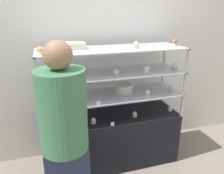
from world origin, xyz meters
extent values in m
plane|color=gray|center=(0.00, 0.00, 0.00)|extent=(20.00, 20.00, 0.00)
cube|color=silver|center=(0.00, 0.40, 1.30)|extent=(8.00, 0.05, 2.60)
cube|color=black|center=(0.00, 0.00, 0.32)|extent=(1.54, 0.50, 0.63)
cube|color=#B7B7BC|center=(-0.76, 0.24, 0.76)|extent=(0.02, 0.02, 0.26)
cube|color=#B7B7BC|center=(0.76, 0.24, 0.76)|extent=(0.02, 0.02, 0.26)
cube|color=#B7B7BC|center=(-0.76, -0.24, 0.76)|extent=(0.02, 0.02, 0.26)
cube|color=#B7B7BC|center=(0.76, -0.24, 0.76)|extent=(0.02, 0.02, 0.26)
cube|color=#B7BCC6|center=(0.00, 0.00, 0.88)|extent=(1.54, 0.50, 0.01)
cube|color=#B7B7BC|center=(-0.76, 0.24, 1.02)|extent=(0.02, 0.02, 0.26)
cube|color=#B7B7BC|center=(0.76, 0.24, 1.02)|extent=(0.02, 0.02, 0.26)
cube|color=#B7B7BC|center=(-0.76, -0.24, 1.02)|extent=(0.02, 0.02, 0.26)
cube|color=#B7B7BC|center=(0.76, -0.24, 1.02)|extent=(0.02, 0.02, 0.26)
cube|color=#B7BCC6|center=(0.00, 0.00, 1.14)|extent=(1.54, 0.50, 0.01)
cube|color=#B7B7BC|center=(-0.76, 0.24, 1.28)|extent=(0.02, 0.02, 0.26)
cube|color=#B7B7BC|center=(0.76, 0.24, 1.28)|extent=(0.02, 0.02, 0.26)
cube|color=#B7B7BC|center=(-0.76, -0.24, 1.28)|extent=(0.02, 0.02, 0.26)
cube|color=#B7B7BC|center=(0.76, -0.24, 1.28)|extent=(0.02, 0.02, 0.26)
cube|color=#B7BCC6|center=(0.00, 0.00, 1.40)|extent=(1.54, 0.50, 0.01)
cylinder|color=beige|center=(0.15, 0.02, 0.93)|extent=(0.19, 0.19, 0.08)
cylinder|color=white|center=(0.15, 0.02, 0.98)|extent=(0.20, 0.20, 0.02)
cube|color=beige|center=(-0.40, 0.05, 1.44)|extent=(0.24, 0.15, 0.06)
cube|color=#F4EAB2|center=(-0.40, 0.05, 1.47)|extent=(0.25, 0.16, 0.01)
cylinder|color=white|center=(-0.71, -0.06, 0.64)|extent=(0.05, 0.05, 0.02)
sphere|color=white|center=(-0.71, -0.06, 0.67)|extent=(0.05, 0.05, 0.05)
cylinder|color=white|center=(-0.24, -0.12, 0.64)|extent=(0.05, 0.05, 0.02)
sphere|color=silver|center=(-0.24, -0.12, 0.67)|extent=(0.05, 0.05, 0.05)
cylinder|color=beige|center=(0.24, -0.10, 0.64)|extent=(0.05, 0.05, 0.02)
sphere|color=#F4EAB2|center=(0.24, -0.10, 0.67)|extent=(0.05, 0.05, 0.05)
cylinder|color=white|center=(0.71, -0.08, 0.64)|extent=(0.05, 0.05, 0.02)
sphere|color=silver|center=(0.71, -0.08, 0.67)|extent=(0.05, 0.05, 0.05)
cube|color=white|center=(-0.06, -0.23, 0.65)|extent=(0.04, 0.00, 0.04)
cylinder|color=#CCB28C|center=(-0.71, -0.11, 0.90)|extent=(0.06, 0.06, 0.02)
sphere|color=#E5996B|center=(-0.71, -0.11, 0.93)|extent=(0.06, 0.06, 0.06)
cylinder|color=beige|center=(-0.34, -0.07, 0.90)|extent=(0.06, 0.06, 0.02)
sphere|color=silver|center=(-0.34, -0.07, 0.93)|extent=(0.06, 0.06, 0.06)
cylinder|color=white|center=(0.37, -0.14, 0.90)|extent=(0.06, 0.06, 0.02)
sphere|color=white|center=(0.37, -0.14, 0.93)|extent=(0.06, 0.06, 0.06)
cylinder|color=beige|center=(0.70, -0.07, 0.90)|extent=(0.06, 0.06, 0.02)
sphere|color=silver|center=(0.70, -0.07, 0.93)|extent=(0.06, 0.06, 0.06)
cube|color=white|center=(-0.21, -0.23, 0.91)|extent=(0.04, 0.00, 0.04)
cylinder|color=beige|center=(-0.72, -0.08, 1.16)|extent=(0.06, 0.06, 0.02)
sphere|color=white|center=(-0.72, -0.08, 1.19)|extent=(0.07, 0.07, 0.07)
cylinder|color=#CCB28C|center=(-0.35, -0.13, 1.16)|extent=(0.06, 0.06, 0.02)
sphere|color=silver|center=(-0.35, -0.13, 1.19)|extent=(0.07, 0.07, 0.07)
cylinder|color=#CCB28C|center=(0.00, -0.14, 1.16)|extent=(0.06, 0.06, 0.02)
sphere|color=silver|center=(0.00, -0.14, 1.19)|extent=(0.07, 0.07, 0.07)
cylinder|color=beige|center=(0.34, -0.13, 1.16)|extent=(0.06, 0.06, 0.02)
sphere|color=white|center=(0.34, -0.13, 1.19)|extent=(0.07, 0.07, 0.07)
cylinder|color=#CCB28C|center=(0.71, -0.09, 1.16)|extent=(0.06, 0.06, 0.02)
sphere|color=white|center=(0.71, -0.09, 1.19)|extent=(0.07, 0.07, 0.07)
cube|color=white|center=(-0.40, -0.23, 1.17)|extent=(0.04, 0.00, 0.04)
cylinder|color=beige|center=(-0.71, -0.13, 1.42)|extent=(0.05, 0.05, 0.03)
sphere|color=#E5996B|center=(-0.71, -0.13, 1.45)|extent=(0.05, 0.05, 0.05)
cylinder|color=#CCB28C|center=(0.24, -0.07, 1.42)|extent=(0.05, 0.05, 0.03)
sphere|color=#F4EAB2|center=(0.24, -0.07, 1.45)|extent=(0.05, 0.05, 0.05)
cylinder|color=beige|center=(0.70, -0.05, 1.42)|extent=(0.05, 0.05, 0.03)
sphere|color=#8C5B42|center=(0.70, -0.05, 1.45)|extent=(0.05, 0.05, 0.05)
cube|color=white|center=(-0.57, -0.23, 1.43)|extent=(0.04, 0.00, 0.04)
cylinder|color=#3F724C|center=(-0.58, -0.63, 1.06)|extent=(0.37, 0.37, 0.64)
sphere|color=#936B4C|center=(-0.58, -0.63, 1.49)|extent=(0.21, 0.21, 0.21)
camera|label=1|loc=(-0.66, -2.17, 1.79)|focal=35.00mm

